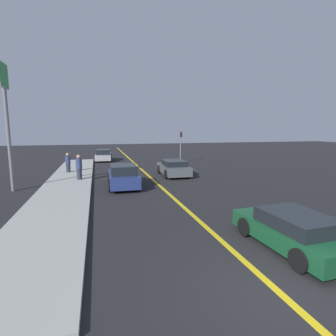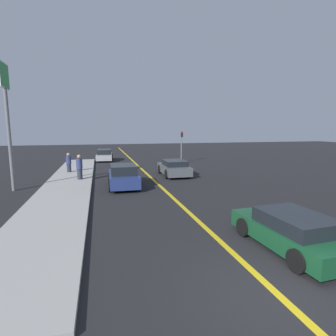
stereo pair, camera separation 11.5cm
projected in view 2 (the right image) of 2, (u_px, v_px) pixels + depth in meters
The scene contains 11 objects.
ground_plane at pixel (283, 300), 5.65m from camera, with size 120.00×120.00×0.00m, color black.
road_center_line at pixel (144, 171), 22.86m from camera, with size 0.20×60.00×0.01m.
sidewalk_left at pixel (68, 184), 17.14m from camera, with size 2.95×27.11×0.16m.
car_near_right_lane at pixel (292, 231), 7.97m from camera, with size 2.02×3.97×1.15m.
car_ahead_center at pixel (123, 176), 16.48m from camera, with size 1.95×3.94×1.44m.
car_far_distant at pixel (174, 168), 20.58m from camera, with size 2.01×4.04×1.23m.
car_parked_left_lot at pixel (104, 155), 30.02m from camera, with size 2.02×4.00×1.34m.
pedestrian_near_curb at pixel (79, 167), 18.20m from camera, with size 0.41×0.41×1.73m.
pedestrian_mid_group at pixel (69, 163), 21.28m from camera, with size 0.40×0.40×1.56m.
traffic_light at pixel (182, 144), 27.91m from camera, with size 0.18×0.40×3.34m.
roadside_sign at pixel (6, 101), 14.80m from camera, with size 0.20×1.49×7.31m.
Camera 2 is at (-3.73, -4.35, 3.65)m, focal length 28.00 mm.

